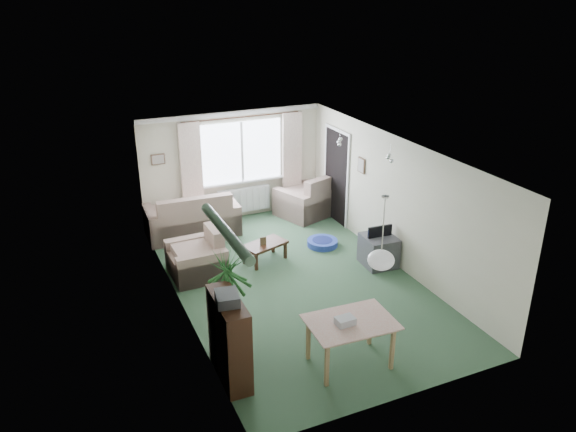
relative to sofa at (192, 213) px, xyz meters
name	(u,v)px	position (x,y,z in m)	size (l,w,h in m)	color
ground	(295,282)	(1.10, -2.75, -0.47)	(6.50, 6.50, 0.00)	#2E4D34
window	(242,152)	(1.30, 0.48, 1.03)	(1.80, 0.03, 1.30)	white
curtain_rod	(242,117)	(1.30, 0.40, 1.80)	(2.60, 0.03, 0.03)	black
curtain_left	(191,170)	(0.15, 0.38, 0.80)	(0.45, 0.08, 2.00)	beige
curtain_right	(292,157)	(2.45, 0.38, 0.80)	(0.45, 0.08, 2.00)	beige
radiator	(244,200)	(1.30, 0.44, -0.07)	(1.20, 0.10, 0.55)	white
doorway	(336,177)	(3.08, -0.55, 0.53)	(0.03, 0.95, 2.00)	black
pendant_lamp	(381,260)	(1.30, -5.05, 1.01)	(0.36, 0.36, 0.36)	white
tinsel_garland	(226,232)	(-0.82, -5.05, 1.81)	(1.60, 1.60, 0.12)	#196626
bauble_cluster_a	(340,139)	(2.40, -1.85, 1.75)	(0.20, 0.20, 0.20)	silver
bauble_cluster_b	(390,155)	(2.70, -3.05, 1.75)	(0.20, 0.20, 0.20)	silver
wall_picture_back	(158,159)	(-0.50, 0.48, 1.08)	(0.28, 0.03, 0.22)	brown
wall_picture_right	(361,165)	(3.08, -1.55, 1.08)	(0.03, 0.24, 0.30)	brown
sofa	(192,213)	(0.00, 0.00, 0.00)	(1.87, 0.99, 0.94)	tan
armchair_corner	(304,195)	(2.58, -0.02, 0.00)	(1.06, 1.00, 0.95)	#B9A88C
armchair_left	(196,253)	(-0.40, -1.79, -0.04)	(0.96, 0.91, 0.86)	beige
coffee_table	(265,252)	(0.92, -1.77, -0.28)	(0.81, 0.45, 0.37)	black
photo_frame	(263,241)	(0.87, -1.82, -0.02)	(0.12, 0.02, 0.16)	brown
bookshelf	(229,339)	(-0.74, -4.72, 0.12)	(0.32, 0.97, 1.19)	black
hifi_box	(227,298)	(-0.77, -4.79, 0.79)	(0.28, 0.35, 0.14)	#3C3E42
houseplant	(230,303)	(-0.55, -4.19, 0.33)	(0.68, 0.68, 1.59)	#1D5623
dining_table	(350,343)	(0.84, -5.12, -0.13)	(1.07, 0.71, 0.67)	tan
gift_box	(345,322)	(0.73, -5.15, 0.26)	(0.25, 0.18, 0.12)	silver
tv_cube	(379,251)	(2.80, -2.76, -0.18)	(0.57, 0.63, 0.57)	#313135
pet_bed	(322,243)	(2.22, -1.63, -0.41)	(0.61, 0.61, 0.12)	navy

